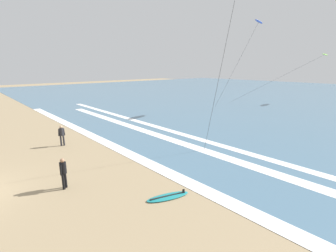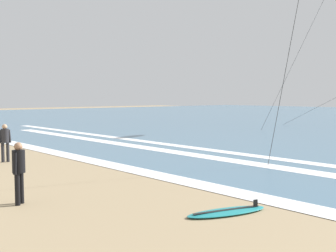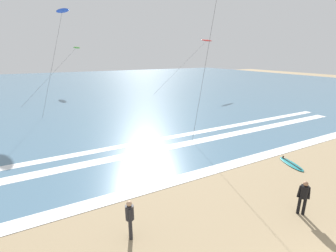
% 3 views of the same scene
% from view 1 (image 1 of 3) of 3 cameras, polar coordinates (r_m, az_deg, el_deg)
% --- Properties ---
extents(ocean_surface, '(140.00, 90.00, 0.01)m').
position_cam_1_polar(ocean_surface, '(55.31, 33.73, 5.37)').
color(ocean_surface, slate).
rests_on(ocean_surface, ground).
extents(wave_foam_shoreline, '(48.51, 0.93, 0.01)m').
position_cam_1_polar(wave_foam_shoreline, '(17.49, -9.46, -6.30)').
color(wave_foam_shoreline, white).
rests_on(wave_foam_shoreline, ocean_surface).
extents(wave_foam_mid_break, '(40.90, 0.95, 0.01)m').
position_cam_1_polar(wave_foam_mid_break, '(19.87, 1.98, -3.63)').
color(wave_foam_mid_break, white).
rests_on(wave_foam_mid_break, ocean_surface).
extents(wave_foam_outer_break, '(46.18, 0.75, 0.01)m').
position_cam_1_polar(wave_foam_outer_break, '(22.56, 1.77, -1.48)').
color(wave_foam_outer_break, white).
rests_on(wave_foam_outer_break, ocean_surface).
extents(surfer_left_near, '(0.40, 0.44, 1.60)m').
position_cam_1_polar(surfer_left_near, '(13.28, -23.36, -9.61)').
color(surfer_left_near, black).
rests_on(surfer_left_near, ground).
extents(surfer_background_far, '(0.32, 0.51, 1.60)m').
position_cam_1_polar(surfer_background_far, '(20.30, -23.69, -1.67)').
color(surfer_background_far, '#232328').
rests_on(surfer_background_far, ground).
extents(surfboard_left_pile, '(1.21, 2.18, 0.25)m').
position_cam_1_polar(surfboard_left_pile, '(11.85, -0.02, -16.24)').
color(surfboard_left_pile, teal).
rests_on(surfboard_left_pile, ground).
extents(kite_blue_high_left, '(4.62, 5.35, 11.78)m').
position_cam_1_polar(kite_blue_high_left, '(36.03, 20.50, 21.86)').
color(kite_blue_high_left, blue).
rests_on(kite_blue_high_left, ground).
extents(kite_lime_mid_center, '(10.20, 13.96, 8.04)m').
position_cam_1_polar(kite_lime_mid_center, '(48.69, 32.81, 13.85)').
color(kite_lime_mid_center, '#70C628').
rests_on(kite_lime_mid_center, ground).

